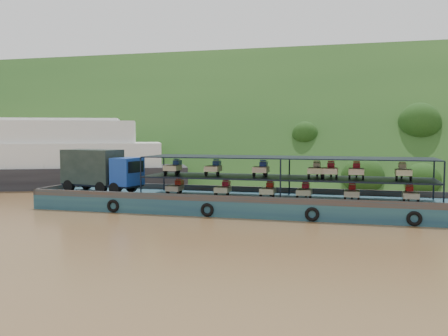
# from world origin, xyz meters

# --- Properties ---
(ground) EXTENTS (160.00, 160.00, 0.00)m
(ground) POSITION_xyz_m (0.00, 0.00, 0.00)
(ground) COLOR brown
(ground) RESTS_ON ground
(hillside) EXTENTS (140.00, 39.60, 39.60)m
(hillside) POSITION_xyz_m (0.00, 36.00, 0.00)
(hillside) COLOR #173A15
(hillside) RESTS_ON ground
(cargo_barge) EXTENTS (35.00, 7.18, 4.98)m
(cargo_barge) POSITION_xyz_m (-0.60, -1.93, 1.26)
(cargo_barge) COLOR #15314C
(cargo_barge) RESTS_ON ground
(passenger_ferry) EXTENTS (41.11, 26.06, 8.21)m
(passenger_ferry) POSITION_xyz_m (-29.70, 9.37, 3.56)
(passenger_ferry) COLOR black
(passenger_ferry) RESTS_ON ground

